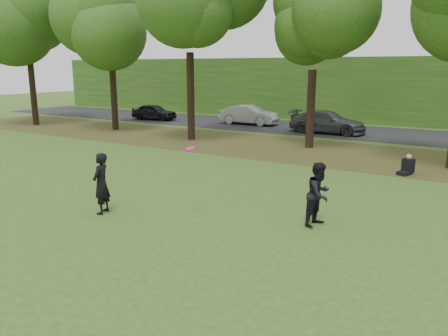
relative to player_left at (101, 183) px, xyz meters
name	(u,v)px	position (x,y,z in m)	size (l,w,h in m)	color
ground	(226,248)	(4.48, -0.36, -0.91)	(120.00, 120.00, 0.00)	#324F18
leaf_litter	(361,156)	(4.48, 12.64, -0.91)	(60.00, 7.00, 0.01)	#51371D
street	(392,135)	(4.48, 20.64, -0.90)	(70.00, 7.00, 0.02)	black
far_hedge	(410,91)	(4.48, 26.64, 1.59)	(70.00, 3.00, 5.00)	#255016
player_left	(101,183)	(0.00, 0.00, 0.00)	(0.67, 0.44, 1.83)	black
player_right	(319,194)	(5.85, 2.34, -0.03)	(0.86, 0.67, 1.77)	black
parked_cars	(375,125)	(3.58, 19.52, -0.21)	(37.67, 4.00, 1.45)	black
frisbee	(190,149)	(2.59, 0.91, 1.14)	(0.38, 0.37, 0.13)	#E4136C
seated_person	(407,167)	(7.01, 9.81, -0.60)	(0.61, 0.82, 0.83)	black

